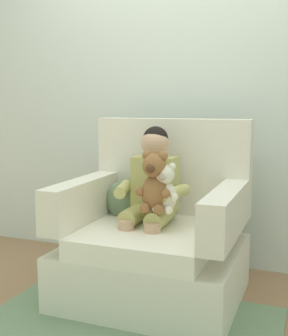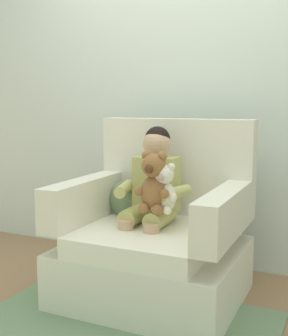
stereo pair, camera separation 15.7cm
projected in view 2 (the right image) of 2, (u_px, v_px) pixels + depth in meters
The scene contains 7 objects.
ground_plane at pixel (153, 298), 2.67m from camera, with size 8.00×8.00×0.00m, color #936D4C.
back_wall at pixel (196, 84), 3.16m from camera, with size 6.00×0.10×2.60m, color silver.
armchair at pixel (157, 241), 2.67m from camera, with size 1.02×0.89×1.07m.
seated_child at pixel (152, 188), 2.66m from camera, with size 0.45×0.39×0.82m.
plush_brown at pixel (154, 184), 2.48m from camera, with size 0.21×0.17×0.35m.
plush_cream at pixel (164, 189), 2.48m from camera, with size 0.17×0.14×0.28m.
throw_pillow at pixel (128, 200), 2.85m from camera, with size 0.26×0.12×0.26m, color slate.
Camera 2 is at (1.01, -2.32, 1.16)m, focal length 47.35 mm.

